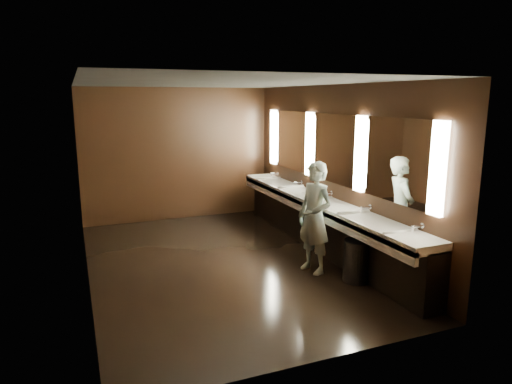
% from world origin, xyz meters
% --- Properties ---
extents(floor, '(6.00, 6.00, 0.00)m').
position_xyz_m(floor, '(0.00, 0.00, 0.00)').
color(floor, black).
rests_on(floor, ground).
extents(ceiling, '(4.00, 6.00, 0.02)m').
position_xyz_m(ceiling, '(0.00, 0.00, 2.80)').
color(ceiling, '#2D2D2B').
rests_on(ceiling, wall_back).
extents(wall_back, '(4.00, 0.02, 2.80)m').
position_xyz_m(wall_back, '(0.00, 3.00, 1.40)').
color(wall_back, black).
rests_on(wall_back, floor).
extents(wall_front, '(4.00, 0.02, 2.80)m').
position_xyz_m(wall_front, '(0.00, -3.00, 1.40)').
color(wall_front, black).
rests_on(wall_front, floor).
extents(wall_left, '(0.02, 6.00, 2.80)m').
position_xyz_m(wall_left, '(-2.00, 0.00, 1.40)').
color(wall_left, black).
rests_on(wall_left, floor).
extents(wall_right, '(0.02, 6.00, 2.80)m').
position_xyz_m(wall_right, '(2.00, 0.00, 1.40)').
color(wall_right, black).
rests_on(wall_right, floor).
extents(sink_counter, '(0.55, 5.40, 1.01)m').
position_xyz_m(sink_counter, '(1.79, 0.00, 0.50)').
color(sink_counter, black).
rests_on(sink_counter, floor).
extents(mirror_band, '(0.06, 5.03, 1.15)m').
position_xyz_m(mirror_band, '(1.98, -0.00, 1.75)').
color(mirror_band, white).
rests_on(mirror_band, wall_right).
extents(person, '(0.55, 0.70, 1.68)m').
position_xyz_m(person, '(1.18, -0.84, 0.84)').
color(person, '#8DC8D3').
rests_on(person, floor).
extents(trash_bin, '(0.44, 0.44, 0.61)m').
position_xyz_m(trash_bin, '(1.58, -1.41, 0.30)').
color(trash_bin, black).
rests_on(trash_bin, floor).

